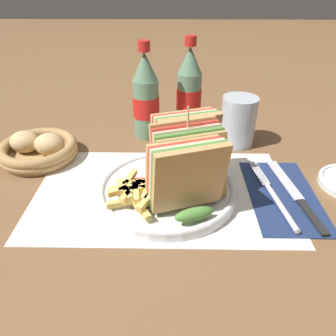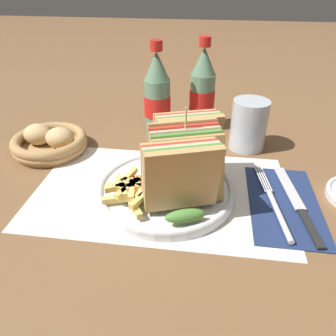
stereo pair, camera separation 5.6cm
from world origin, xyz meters
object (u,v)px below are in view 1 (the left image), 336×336
object	(u,v)px
fork	(276,198)
coke_bottle_near	(146,98)
club_sandwich	(186,159)
glass_near	(238,121)
bread_basket	(38,149)
plate_main	(168,189)
knife	(295,194)
coke_bottle_far	(189,90)

from	to	relation	value
fork	coke_bottle_near	distance (m)	0.35
club_sandwich	glass_near	world-z (taller)	club_sandwich
club_sandwich	bread_basket	size ratio (longest dim) A/B	1.39
plate_main	knife	bearing A→B (deg)	-1.07
plate_main	knife	world-z (taller)	plate_main
coke_bottle_far	plate_main	bearing A→B (deg)	-99.01
coke_bottle_far	glass_near	distance (m)	0.14
plate_main	club_sandwich	distance (m)	0.07
fork	coke_bottle_near	world-z (taller)	coke_bottle_near
fork	bread_basket	bearing A→B (deg)	154.72
plate_main	bread_basket	distance (m)	0.29
knife	coke_bottle_far	distance (m)	0.34
plate_main	bread_basket	world-z (taller)	bread_basket
plate_main	club_sandwich	bearing A→B (deg)	-7.83
bread_basket	knife	bearing A→B (deg)	-14.22
club_sandwich	coke_bottle_far	xyz separation A→B (m)	(0.01, 0.28, 0.02)
club_sandwich	coke_bottle_near	size ratio (longest dim) A/B	1.03
club_sandwich	glass_near	distance (m)	0.23
fork	bread_basket	world-z (taller)	bread_basket
coke_bottle_far	bread_basket	world-z (taller)	coke_bottle_far
fork	coke_bottle_far	distance (m)	0.34
glass_near	bread_basket	world-z (taller)	glass_near
club_sandwich	bread_basket	bearing A→B (deg)	157.42
fork	coke_bottle_near	size ratio (longest dim) A/B	0.96
coke_bottle_far	glass_near	size ratio (longest dim) A/B	1.98
knife	coke_bottle_far	bearing A→B (deg)	113.63
fork	coke_bottle_far	xyz separation A→B (m)	(-0.13, 0.30, 0.08)
club_sandwich	knife	world-z (taller)	club_sandwich
knife	glass_near	distance (m)	0.21
coke_bottle_far	glass_near	bearing A→B (deg)	-40.63
knife	glass_near	bearing A→B (deg)	102.03
coke_bottle_near	plate_main	bearing A→B (deg)	-77.10
plate_main	glass_near	xyz separation A→B (m)	(0.15, 0.19, 0.04)
plate_main	club_sandwich	size ratio (longest dim) A/B	1.10
knife	club_sandwich	bearing A→B (deg)	172.07
club_sandwich	fork	bearing A→B (deg)	-6.32
club_sandwich	coke_bottle_far	world-z (taller)	coke_bottle_far
knife	fork	bearing A→B (deg)	-163.94
plate_main	fork	bearing A→B (deg)	-6.57
knife	coke_bottle_near	bearing A→B (deg)	131.53
coke_bottle_near	glass_near	xyz separation A→B (m)	(0.20, -0.04, -0.04)
club_sandwich	coke_bottle_far	bearing A→B (deg)	87.04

